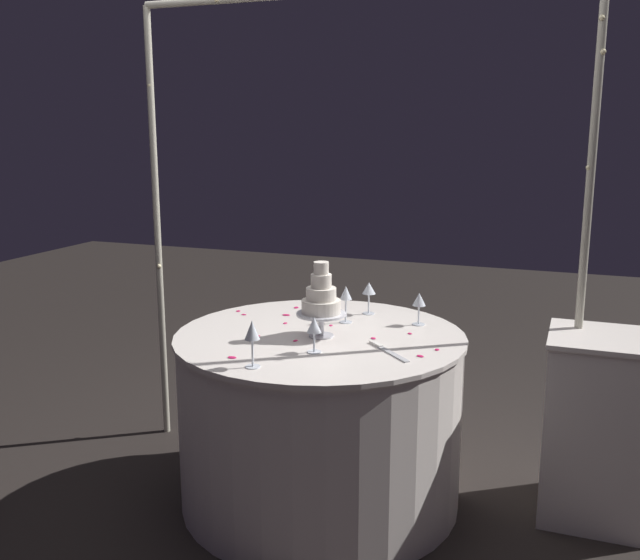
{
  "coord_description": "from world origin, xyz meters",
  "views": [
    {
      "loc": [
        1.07,
        -2.85,
        1.7
      ],
      "look_at": [
        0.0,
        0.0,
        1.05
      ],
      "focal_mm": 39.66,
      "sensor_mm": 36.0,
      "label": 1
    }
  ],
  "objects_px": {
    "wine_glass_1": "(419,301)",
    "main_table": "(320,417)",
    "wine_glass_0": "(369,290)",
    "wine_glass_2": "(252,333)",
    "side_table": "(597,427)",
    "wine_glass_3": "(314,327)",
    "cake_knife": "(386,350)",
    "wine_glass_4": "(346,295)",
    "tiered_cake": "(321,300)",
    "decorative_arch": "(349,166)"
  },
  "relations": [
    {
      "from": "decorative_arch",
      "to": "main_table",
      "type": "height_order",
      "value": "decorative_arch"
    },
    {
      "from": "main_table",
      "to": "tiered_cake",
      "type": "distance_m",
      "value": 0.57
    },
    {
      "from": "wine_glass_0",
      "to": "wine_glass_3",
      "type": "relative_size",
      "value": 1.06
    },
    {
      "from": "wine_glass_1",
      "to": "wine_glass_3",
      "type": "height_order",
      "value": "wine_glass_1"
    },
    {
      "from": "wine_glass_3",
      "to": "decorative_arch",
      "type": "bearing_deg",
      "value": 96.13
    },
    {
      "from": "wine_glass_1",
      "to": "wine_glass_2",
      "type": "distance_m",
      "value": 0.94
    },
    {
      "from": "side_table",
      "to": "wine_glass_4",
      "type": "distance_m",
      "value": 1.26
    },
    {
      "from": "side_table",
      "to": "main_table",
      "type": "bearing_deg",
      "value": -166.26
    },
    {
      "from": "cake_knife",
      "to": "decorative_arch",
      "type": "bearing_deg",
      "value": 123.37
    },
    {
      "from": "wine_glass_0",
      "to": "wine_glass_2",
      "type": "height_order",
      "value": "wine_glass_2"
    },
    {
      "from": "decorative_arch",
      "to": "wine_glass_2",
      "type": "distance_m",
      "value": 1.07
    },
    {
      "from": "main_table",
      "to": "side_table",
      "type": "bearing_deg",
      "value": 13.74
    },
    {
      "from": "tiered_cake",
      "to": "wine_glass_1",
      "type": "height_order",
      "value": "tiered_cake"
    },
    {
      "from": "wine_glass_4",
      "to": "decorative_arch",
      "type": "bearing_deg",
      "value": 105.69
    },
    {
      "from": "wine_glass_0",
      "to": "wine_glass_2",
      "type": "relative_size",
      "value": 0.86
    },
    {
      "from": "tiered_cake",
      "to": "wine_glass_0",
      "type": "distance_m",
      "value": 0.46
    },
    {
      "from": "main_table",
      "to": "wine_glass_1",
      "type": "xyz_separation_m",
      "value": [
        0.38,
        0.31,
        0.51
      ]
    },
    {
      "from": "side_table",
      "to": "wine_glass_1",
      "type": "xyz_separation_m",
      "value": [
        -0.81,
        0.02,
        0.49
      ]
    },
    {
      "from": "wine_glass_2",
      "to": "wine_glass_4",
      "type": "height_order",
      "value": "wine_glass_2"
    },
    {
      "from": "wine_glass_1",
      "to": "main_table",
      "type": "bearing_deg",
      "value": -140.9
    },
    {
      "from": "side_table",
      "to": "wine_glass_0",
      "type": "distance_m",
      "value": 1.21
    },
    {
      "from": "decorative_arch",
      "to": "wine_glass_0",
      "type": "xyz_separation_m",
      "value": [
        0.1,
        0.03,
        -0.6
      ]
    },
    {
      "from": "wine_glass_4",
      "to": "cake_knife",
      "type": "xyz_separation_m",
      "value": [
        0.29,
        -0.36,
        -0.13
      ]
    },
    {
      "from": "side_table",
      "to": "wine_glass_1",
      "type": "bearing_deg",
      "value": 178.85
    },
    {
      "from": "side_table",
      "to": "wine_glass_1",
      "type": "relative_size",
      "value": 5.43
    },
    {
      "from": "side_table",
      "to": "wine_glass_3",
      "type": "height_order",
      "value": "wine_glass_3"
    },
    {
      "from": "main_table",
      "to": "wine_glass_4",
      "type": "distance_m",
      "value": 0.58
    },
    {
      "from": "wine_glass_2",
      "to": "decorative_arch",
      "type": "bearing_deg",
      "value": 84.46
    },
    {
      "from": "wine_glass_4",
      "to": "cake_knife",
      "type": "relative_size",
      "value": 0.78
    },
    {
      "from": "wine_glass_3",
      "to": "wine_glass_4",
      "type": "xyz_separation_m",
      "value": [
        -0.02,
        0.48,
        0.02
      ]
    },
    {
      "from": "main_table",
      "to": "wine_glass_0",
      "type": "height_order",
      "value": "wine_glass_0"
    },
    {
      "from": "wine_glass_4",
      "to": "tiered_cake",
      "type": "bearing_deg",
      "value": -96.28
    },
    {
      "from": "wine_glass_4",
      "to": "cake_knife",
      "type": "distance_m",
      "value": 0.48
    },
    {
      "from": "main_table",
      "to": "wine_glass_3",
      "type": "distance_m",
      "value": 0.57
    },
    {
      "from": "wine_glass_3",
      "to": "cake_knife",
      "type": "bearing_deg",
      "value": 24.27
    },
    {
      "from": "wine_glass_0",
      "to": "wine_glass_4",
      "type": "distance_m",
      "value": 0.2
    },
    {
      "from": "wine_glass_0",
      "to": "wine_glass_4",
      "type": "bearing_deg",
      "value": -106.1
    },
    {
      "from": "tiered_cake",
      "to": "wine_glass_0",
      "type": "relative_size",
      "value": 2.1
    },
    {
      "from": "decorative_arch",
      "to": "wine_glass_1",
      "type": "height_order",
      "value": "decorative_arch"
    },
    {
      "from": "main_table",
      "to": "wine_glass_0",
      "type": "bearing_deg",
      "value": 76.25
    },
    {
      "from": "wine_glass_2",
      "to": "wine_glass_3",
      "type": "height_order",
      "value": "wine_glass_2"
    },
    {
      "from": "side_table",
      "to": "wine_glass_4",
      "type": "relative_size",
      "value": 4.71
    },
    {
      "from": "side_table",
      "to": "wine_glass_0",
      "type": "height_order",
      "value": "wine_glass_0"
    },
    {
      "from": "wine_glass_1",
      "to": "wine_glass_3",
      "type": "relative_size",
      "value": 1.02
    },
    {
      "from": "wine_glass_2",
      "to": "wine_glass_4",
      "type": "xyz_separation_m",
      "value": [
        0.13,
        0.73,
        -0.01
      ]
    },
    {
      "from": "wine_glass_0",
      "to": "cake_knife",
      "type": "height_order",
      "value": "wine_glass_0"
    },
    {
      "from": "wine_glass_0",
      "to": "main_table",
      "type": "bearing_deg",
      "value": -103.75
    },
    {
      "from": "wine_glass_1",
      "to": "cake_knife",
      "type": "distance_m",
      "value": 0.45
    },
    {
      "from": "wine_glass_2",
      "to": "cake_knife",
      "type": "xyz_separation_m",
      "value": [
        0.43,
        0.38,
        -0.13
      ]
    },
    {
      "from": "decorative_arch",
      "to": "wine_glass_1",
      "type": "xyz_separation_m",
      "value": [
        0.38,
        -0.08,
        -0.61
      ]
    }
  ]
}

